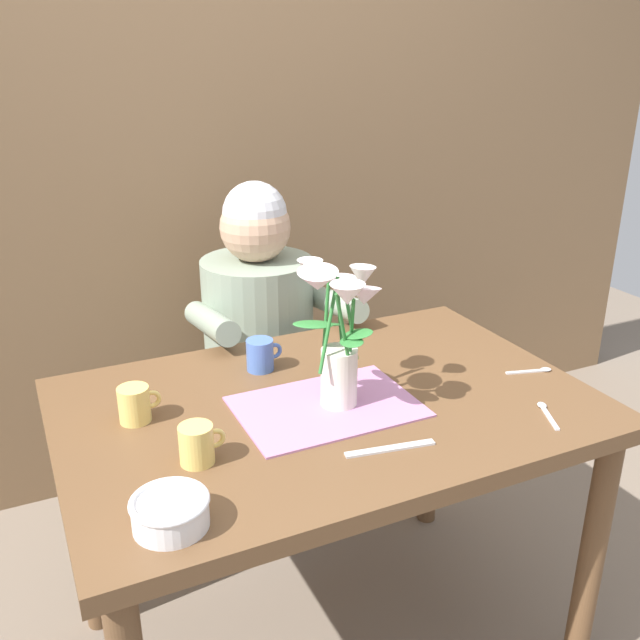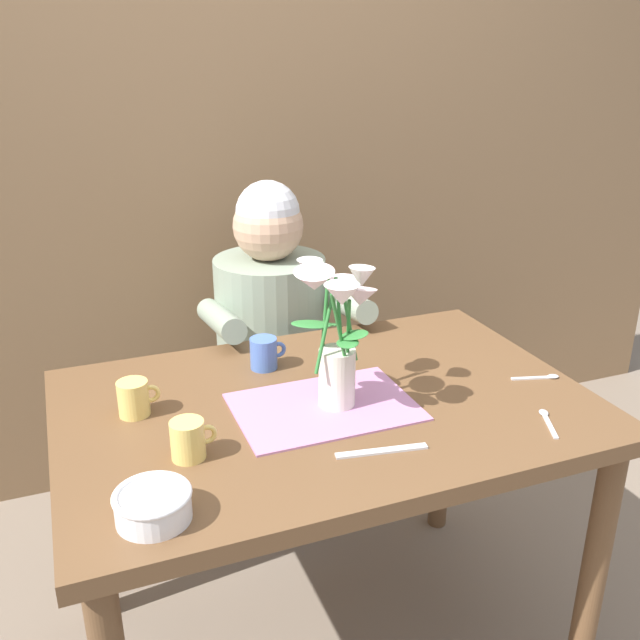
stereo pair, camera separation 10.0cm
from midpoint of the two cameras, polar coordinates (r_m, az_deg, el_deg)
The scene contains 12 objects.
wood_panel_backdrop at distance 2.42m, azimuth -7.83°, elevation 15.55°, with size 4.00×0.10×2.50m, color brown.
dining_table at distance 1.65m, azimuth 2.26°, elevation -9.61°, with size 1.20×0.80×0.74m.
seated_person at distance 2.22m, azimuth -2.65°, elevation -3.37°, with size 0.45×0.47×1.14m.
striped_placemat at distance 1.57m, azimuth 2.19°, elevation -7.16°, with size 0.40×0.28×0.01m, color #B275A3.
flower_vase at distance 1.50m, azimuth 3.29°, elevation -0.55°, with size 0.22×0.27×0.34m.
ceramic_bowl at distance 1.25m, azimuth -11.25°, elevation -14.66°, with size 0.14×0.14×0.06m.
dinner_knife at distance 1.42m, azimuth 7.12°, elevation -10.65°, with size 0.19×0.02×0.01m, color silver.
coffee_cup at distance 1.39m, azimuth -8.70°, elevation -9.71°, with size 0.09×0.07×0.08m.
tea_cup at distance 1.57m, azimuth -13.24°, elevation -6.29°, with size 0.09×0.07×0.08m.
ceramic_mug at distance 1.74m, azimuth -2.96°, elevation -2.76°, with size 0.09×0.07×0.08m.
spoon_0 at distance 1.80m, azimuth 19.34°, elevation -4.47°, with size 0.12×0.05×0.01m.
spoon_1 at distance 1.62m, azimuth 19.81°, elevation -7.67°, with size 0.06×0.11×0.01m.
Camera 2 is at (-0.53, -1.31, 1.50)m, focal length 39.02 mm.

